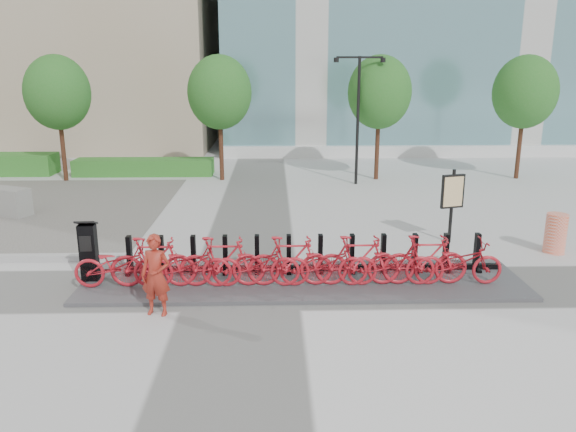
{
  "coord_description": "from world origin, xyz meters",
  "views": [
    {
      "loc": [
        0.67,
        -11.25,
        4.6
      ],
      "look_at": [
        1.0,
        1.5,
        1.2
      ],
      "focal_mm": 35.0,
      "sensor_mm": 36.0,
      "label": 1
    }
  ],
  "objects_px": {
    "kiosk": "(89,251)",
    "worker_red": "(156,275)",
    "construction_barrel": "(556,233)",
    "map_sign": "(453,194)",
    "bike_0": "(119,265)"
  },
  "relations": [
    {
      "from": "kiosk",
      "to": "worker_red",
      "type": "bearing_deg",
      "value": -46.05
    },
    {
      "from": "kiosk",
      "to": "construction_barrel",
      "type": "height_order",
      "value": "kiosk"
    },
    {
      "from": "bike_0",
      "to": "worker_red",
      "type": "height_order",
      "value": "worker_red"
    },
    {
      "from": "construction_barrel",
      "to": "worker_red",
      "type": "bearing_deg",
      "value": -159.76
    },
    {
      "from": "bike_0",
      "to": "construction_barrel",
      "type": "xyz_separation_m",
      "value": [
        10.42,
        2.26,
        -0.06
      ]
    },
    {
      "from": "kiosk",
      "to": "worker_red",
      "type": "distance_m",
      "value": 2.45
    },
    {
      "from": "bike_0",
      "to": "worker_red",
      "type": "distance_m",
      "value": 1.6
    },
    {
      "from": "kiosk",
      "to": "worker_red",
      "type": "relative_size",
      "value": 0.86
    },
    {
      "from": "worker_red",
      "to": "map_sign",
      "type": "height_order",
      "value": "map_sign"
    },
    {
      "from": "construction_barrel",
      "to": "map_sign",
      "type": "distance_m",
      "value": 2.71
    },
    {
      "from": "construction_barrel",
      "to": "map_sign",
      "type": "height_order",
      "value": "map_sign"
    },
    {
      "from": "kiosk",
      "to": "construction_barrel",
      "type": "bearing_deg",
      "value": 6.08
    },
    {
      "from": "bike_0",
      "to": "map_sign",
      "type": "xyz_separation_m",
      "value": [
        8.02,
        3.21,
        0.75
      ]
    },
    {
      "from": "bike_0",
      "to": "worker_red",
      "type": "relative_size",
      "value": 1.18
    },
    {
      "from": "bike_0",
      "to": "kiosk",
      "type": "height_order",
      "value": "kiosk"
    }
  ]
}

